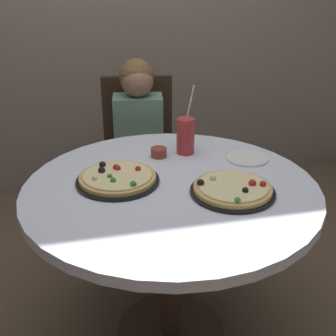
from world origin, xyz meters
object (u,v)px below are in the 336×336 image
pizza_cheese (117,178)px  plate_small (247,158)px  pizza_veggie (233,189)px  sauce_bowl (159,152)px  soda_cup (186,136)px  chair_wooden (139,151)px  dining_table (171,209)px  diner_child (140,172)px

pizza_cheese → plate_small: 0.58m
pizza_veggie → sauce_bowl: 0.44m
soda_cup → chair_wooden: bearing=101.8°
dining_table → sauce_bowl: size_ratio=16.18×
pizza_veggie → sauce_bowl: pizza_veggie is taller
pizza_cheese → plate_small: pizza_cheese is taller
dining_table → chair_wooden: bearing=89.1°
diner_child → dining_table: bearing=-89.1°
pizza_cheese → soda_cup: size_ratio=1.05×
dining_table → chair_wooden: (0.01, 0.88, -0.11)m
pizza_veggie → dining_table: bearing=151.4°
dining_table → pizza_veggie: (0.21, -0.11, 0.12)m
soda_cup → plate_small: (0.24, -0.13, -0.08)m
diner_child → pizza_veggie: bearing=-75.0°
soda_cup → plate_small: 0.29m
dining_table → chair_wooden: size_ratio=1.19×
chair_wooden → pizza_cheese: size_ratio=2.94×
sauce_bowl → plate_small: sauce_bowl is taller
dining_table → chair_wooden: chair_wooden is taller
soda_cup → plate_small: size_ratio=1.70×
chair_wooden → sauce_bowl: chair_wooden is taller
chair_wooden → soda_cup: soda_cup is taller
dining_table → soda_cup: bearing=65.5°
dining_table → pizza_cheese: pizza_cheese is taller
dining_table → plate_small: 0.43m
sauce_bowl → plate_small: bearing=-17.1°
pizza_veggie → soda_cup: bearing=99.9°
plate_small → dining_table: bearing=-156.2°
pizza_veggie → plate_small: (0.17, 0.28, -0.01)m
diner_child → chair_wooden: bearing=82.4°
dining_table → soda_cup: soda_cup is taller
pizza_veggie → plate_small: bearing=58.5°
pizza_cheese → soda_cup: bearing=34.3°
pizza_cheese → sauce_bowl: (0.21, 0.21, 0.00)m
soda_cup → sauce_bowl: size_ratio=4.38×
pizza_veggie → plate_small: 0.33m
diner_child → pizza_cheese: bearing=-106.4°
chair_wooden → pizza_veggie: (0.19, -0.99, 0.24)m
dining_table → pizza_veggie: bearing=-28.6°
chair_wooden → pizza_cheese: bearing=-104.5°
diner_child → sauce_bowl: 0.51m
soda_cup → dining_table: bearing=-114.5°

